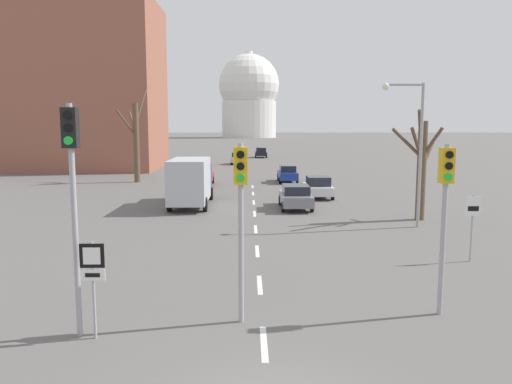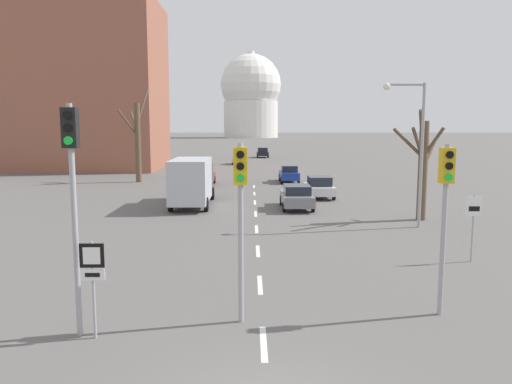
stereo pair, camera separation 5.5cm
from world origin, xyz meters
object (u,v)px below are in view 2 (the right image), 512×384
object	(u,v)px
sedan_far_right	(297,196)
delivery_truck	(192,180)
speed_limit_sign	(473,217)
traffic_signal_near_left	(72,178)
street_lamp_right	(414,138)
traffic_signal_centre_tall	(241,199)
route_sign_post	(93,273)
traffic_signal_near_right	(445,197)
sedan_near_left	(319,187)
sedan_near_right	(263,152)
sedan_distant_centre	(204,176)
sedan_far_left	(240,158)
sedan_mid_centre	(289,173)

from	to	relation	value
sedan_far_right	delivery_truck	size ratio (longest dim) A/B	0.62
speed_limit_sign	traffic_signal_near_left	bearing A→B (deg)	-152.49
street_lamp_right	delivery_truck	distance (m)	14.42
traffic_signal_centre_tall	route_sign_post	bearing A→B (deg)	-164.32
traffic_signal_near_left	traffic_signal_near_right	world-z (taller)	traffic_signal_near_left
route_sign_post	sedan_near_left	distance (m)	25.98
traffic_signal_centre_tall	sedan_near_right	bearing A→B (deg)	88.11
delivery_truck	traffic_signal_near_right	bearing A→B (deg)	-64.73
street_lamp_right	traffic_signal_near_right	bearing A→B (deg)	-104.19
sedan_distant_centre	traffic_signal_centre_tall	bearing A→B (deg)	-83.00
traffic_signal_near_left	street_lamp_right	xyz separation A→B (m)	(12.64, 13.37, 0.62)
speed_limit_sign	sedan_far_left	size ratio (longest dim) A/B	0.66
traffic_signal_centre_tall	sedan_mid_centre	distance (m)	33.92
sedan_near_left	route_sign_post	bearing A→B (deg)	-110.07
traffic_signal_centre_tall	sedan_near_right	world-z (taller)	traffic_signal_centre_tall
street_lamp_right	sedan_far_left	xyz separation A→B (m)	(-9.82, 43.42, -3.76)
traffic_signal_near_left	sedan_near_right	bearing A→B (deg)	84.90
traffic_signal_centre_tall	sedan_near_right	distance (m)	70.74
traffic_signal_near_right	sedan_near_right	size ratio (longest dim) A/B	1.16
traffic_signal_centre_tall	speed_limit_sign	size ratio (longest dim) A/B	1.83
sedan_near_left	sedan_far_left	xyz separation A→B (m)	(-6.53, 32.58, 0.04)
traffic_signal_centre_tall	sedan_far_right	bearing A→B (deg)	80.19
sedan_mid_centre	traffic_signal_near_right	bearing A→B (deg)	-87.14
traffic_signal_near_right	sedan_far_left	world-z (taller)	traffic_signal_near_right
sedan_mid_centre	delivery_truck	size ratio (longest dim) A/B	0.59
delivery_truck	traffic_signal_centre_tall	bearing A→B (deg)	-79.77
sedan_distant_centre	traffic_signal_near_left	bearing A→B (deg)	-90.35
sedan_mid_centre	sedan_far_left	bearing A→B (deg)	102.85
traffic_signal_near_right	sedan_far_left	xyz separation A→B (m)	(-6.76, 55.51, -2.48)
traffic_signal_near_right	sedan_mid_centre	world-z (taller)	traffic_signal_near_right
sedan_near_left	delivery_truck	bearing A→B (deg)	-157.68
sedan_near_right	street_lamp_right	bearing A→B (deg)	-83.85
traffic_signal_near_left	sedan_far_left	world-z (taller)	traffic_signal_near_left
traffic_signal_near_left	sedan_far_right	distance (m)	20.95
traffic_signal_centre_tall	speed_limit_sign	distance (m)	10.72
sedan_near_left	sedan_mid_centre	xyz separation A→B (m)	(-1.43, 10.22, 0.03)
traffic_signal_near_left	sedan_mid_centre	xyz separation A→B (m)	(7.93, 34.43, -3.16)
sedan_near_left	sedan_mid_centre	world-z (taller)	sedan_mid_centre
speed_limit_sign	sedan_distant_centre	distance (m)	28.46
route_sign_post	sedan_near_left	xyz separation A→B (m)	(8.91, 24.39, -0.88)
traffic_signal_near_left	speed_limit_sign	distance (m)	14.67
delivery_truck	sedan_far_right	bearing A→B (deg)	-9.85
traffic_signal_centre_tall	delivery_truck	xyz separation A→B (m)	(-3.56, 19.74, -1.64)
traffic_signal_near_right	sedan_near_left	world-z (taller)	traffic_signal_near_right
street_lamp_right	sedan_near_right	size ratio (longest dim) A/B	1.80
sedan_far_left	traffic_signal_centre_tall	bearing A→B (deg)	-88.75
traffic_signal_centre_tall	speed_limit_sign	bearing A→B (deg)	33.68
traffic_signal_centre_tall	sedan_near_right	xyz separation A→B (m)	(2.33, 70.66, -2.49)
delivery_truck	sedan_distant_centre	bearing A→B (deg)	91.40
traffic_signal_near_right	sedan_far_left	size ratio (longest dim) A/B	1.20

